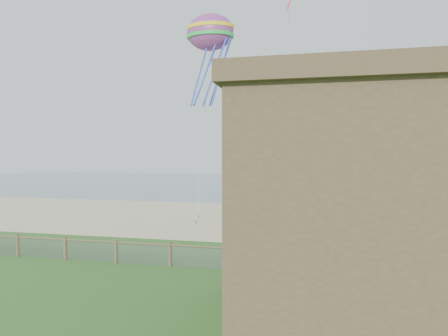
{
  "coord_description": "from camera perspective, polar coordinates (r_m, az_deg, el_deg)",
  "views": [
    {
      "loc": [
        7.12,
        -12.98,
        5.72
      ],
      "look_at": [
        2.36,
        8.0,
        4.97
      ],
      "focal_mm": 32.0,
      "sensor_mm": 36.0,
      "label": 1
    }
  ],
  "objects": [
    {
      "name": "chainlink_fence",
      "position": [
        20.92,
        -7.72,
        -12.34
      ],
      "size": [
        36.2,
        0.2,
        1.25
      ],
      "primitive_type": null,
      "color": "#4D412B",
      "rests_on": "ground"
    },
    {
      "name": "octopus_kite",
      "position": [
        30.28,
        -1.99,
        15.44
      ],
      "size": [
        3.87,
        3.02,
        7.22
      ],
      "primitive_type": null,
      "rotation": [
        0.0,
        0.0,
        -0.17
      ],
      "color": "#D64C21"
    },
    {
      "name": "ground",
      "position": [
        15.87,
        -15.77,
        -19.21
      ],
      "size": [
        160.0,
        160.0,
        0.0
      ],
      "primitive_type": "plane",
      "color": "#2F5B1F",
      "rests_on": "ground"
    },
    {
      "name": "sand_beach",
      "position": [
        36.15,
        1.27,
        -7.1
      ],
      "size": [
        72.0,
        20.0,
        0.02
      ],
      "primitive_type": "cube",
      "color": "#C0B58A",
      "rests_on": "ground"
    },
    {
      "name": "ocean",
      "position": [
        79.5,
        7.62,
        -2.14
      ],
      "size": [
        160.0,
        68.0,
        0.02
      ],
      "primitive_type": "cube",
      "color": "slate",
      "rests_on": "ground"
    },
    {
      "name": "picnic_table",
      "position": [
        17.11,
        3.37,
        -16.08
      ],
      "size": [
        2.36,
        2.09,
        0.83
      ],
      "primitive_type": null,
      "rotation": [
        0.0,
        0.0,
        -0.37
      ],
      "color": "brown",
      "rests_on": "ground"
    }
  ]
}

